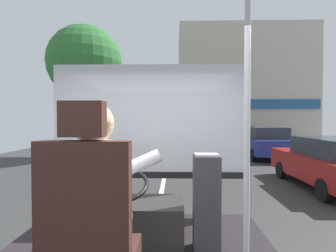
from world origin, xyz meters
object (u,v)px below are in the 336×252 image
object	(u,v)px
parked_car_blue	(263,142)
fare_box	(206,202)
parked_car_black	(238,136)
steering_console	(129,220)
handrail_pole	(247,135)
driver_seat	(90,241)
parked_car_charcoal	(227,133)
bus_driver	(96,193)
parked_car_red	(333,162)

from	to	relation	value
parked_car_blue	fare_box	bearing A→B (deg)	-111.14
parked_car_black	steering_console	bearing A→B (deg)	-107.35
handrail_pole	parked_car_blue	world-z (taller)	handrail_pole
driver_seat	parked_car_charcoal	distance (m)	21.71
driver_seat	parked_car_charcoal	bearing A→B (deg)	76.90
bus_driver	parked_car_black	xyz separation A→B (m)	(4.56, 15.71, -0.67)
parked_car_black	fare_box	bearing A→B (deg)	-104.44
fare_box	parked_car_black	xyz separation A→B (m)	(3.80, 14.75, -0.32)
steering_console	parked_car_blue	distance (m)	11.22
parked_car_charcoal	parked_car_blue	bearing A→B (deg)	-90.98
driver_seat	fare_box	xyz separation A→B (m)	(0.76, 1.06, -0.11)
steering_console	parked_car_charcoal	size ratio (longest dim) A/B	0.27
bus_driver	fare_box	world-z (taller)	bus_driver
parked_car_blue	parked_car_charcoal	distance (m)	9.77
parked_car_blue	handrail_pole	bearing A→B (deg)	-109.08
driver_seat	parked_car_blue	bearing A→B (deg)	67.32
steering_console	handrail_pole	xyz separation A→B (m)	(0.97, -0.76, 0.91)
driver_seat	bus_driver	world-z (taller)	bus_driver
parked_car_red	bus_driver	bearing A→B (deg)	-130.17
handrail_pole	parked_car_charcoal	bearing A→B (deg)	79.20
parked_car_red	parked_car_black	bearing A→B (deg)	90.62
driver_seat	handrail_pole	xyz separation A→B (m)	(0.97, 0.45, 0.56)
parked_car_blue	parked_car_black	distance (m)	4.44
parked_car_charcoal	bus_driver	bearing A→B (deg)	-103.17
driver_seat	bus_driver	distance (m)	0.26
driver_seat	parked_car_black	world-z (taller)	driver_seat
parked_car_blue	steering_console	bearing A→B (deg)	-115.06
parked_car_charcoal	driver_seat	bearing A→B (deg)	-103.10
parked_car_red	parked_car_black	world-z (taller)	parked_car_black
bus_driver	handrail_pole	world-z (taller)	handrail_pole
driver_seat	parked_car_blue	xyz separation A→B (m)	(4.75, 11.38, -0.42)
bus_driver	parked_car_charcoal	size ratio (longest dim) A/B	0.21
driver_seat	steering_console	world-z (taller)	driver_seat
parked_car_black	parked_car_charcoal	distance (m)	5.34
fare_box	parked_car_blue	size ratio (longest dim) A/B	0.22
bus_driver	parked_car_red	world-z (taller)	bus_driver
driver_seat	parked_car_red	size ratio (longest dim) A/B	0.35
bus_driver	parked_car_charcoal	xyz separation A→B (m)	(4.92, 21.04, -0.75)
bus_driver	parked_car_blue	bearing A→B (deg)	67.13
fare_box	parked_car_black	bearing A→B (deg)	75.56
bus_driver	handrail_pole	distance (m)	1.08
bus_driver	parked_car_charcoal	bearing A→B (deg)	76.83
fare_box	parked_car_red	bearing A→B (deg)	49.52
handrail_pole	parked_car_red	size ratio (longest dim) A/B	0.59
parked_car_black	bus_driver	bearing A→B (deg)	-106.20
driver_seat	parked_car_black	bearing A→B (deg)	73.90
steering_console	fare_box	xyz separation A→B (m)	(0.76, -0.15, 0.23)
handrail_pole	parked_car_black	world-z (taller)	handrail_pole
parked_car_blue	parked_car_black	bearing A→B (deg)	92.46
driver_seat	parked_car_black	distance (m)	16.46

